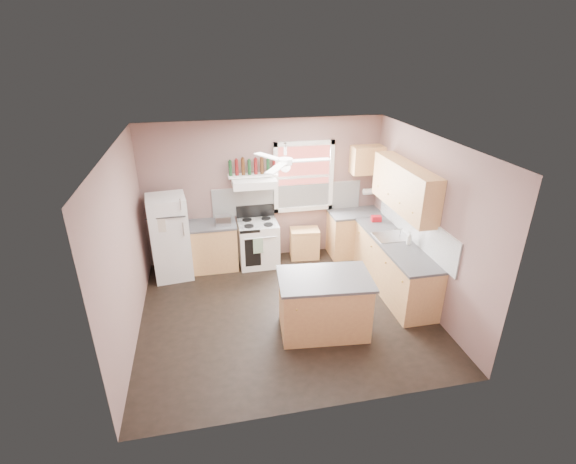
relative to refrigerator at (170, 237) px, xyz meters
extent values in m
plane|color=black|center=(1.79, -1.53, -0.77)|extent=(4.50, 4.50, 0.00)
plane|color=white|center=(1.79, -1.53, 1.93)|extent=(4.50, 4.50, 0.00)
cube|color=#785A54|center=(1.79, 0.49, 0.58)|extent=(4.50, 0.05, 2.70)
cube|color=#785A54|center=(4.06, -1.53, 0.58)|extent=(0.05, 4.00, 2.70)
cube|color=#785A54|center=(-0.49, -1.53, 0.58)|extent=(0.05, 4.00, 2.70)
cube|color=white|center=(2.24, 0.45, 0.41)|extent=(2.90, 0.03, 0.55)
cube|color=white|center=(4.02, -1.23, 0.41)|extent=(0.03, 2.60, 0.55)
cube|color=maroon|center=(2.54, 0.45, 0.83)|extent=(1.00, 0.02, 1.20)
cube|color=white|center=(2.54, 0.42, 0.83)|extent=(1.16, 0.07, 1.36)
cube|color=white|center=(0.00, 0.00, 0.00)|extent=(0.72, 0.70, 1.54)
cube|color=tan|center=(0.73, 0.17, -0.34)|extent=(0.90, 0.60, 0.86)
cube|color=#434346|center=(0.73, 0.17, 0.11)|extent=(0.92, 0.62, 0.04)
cube|color=silver|center=(0.96, 0.06, 0.22)|extent=(0.28, 0.16, 0.18)
cube|color=white|center=(1.59, 0.14, -0.34)|extent=(0.73, 0.64, 0.86)
cube|color=white|center=(1.56, 0.22, 0.85)|extent=(0.78, 0.50, 0.14)
cube|color=white|center=(1.56, 0.34, 0.95)|extent=(0.90, 0.26, 0.03)
cube|color=tan|center=(2.52, 0.22, -0.49)|extent=(0.59, 0.42, 0.55)
cube|color=tan|center=(3.54, 0.17, -0.34)|extent=(1.00, 0.60, 0.86)
cube|color=tan|center=(3.74, -1.23, -0.34)|extent=(0.60, 2.20, 0.86)
cube|color=#434346|center=(3.54, 0.17, 0.11)|extent=(1.02, 0.62, 0.04)
cube|color=#434346|center=(3.73, -1.23, 0.11)|extent=(0.62, 2.22, 0.04)
cube|color=silver|center=(3.73, -1.03, 0.13)|extent=(0.55, 0.45, 0.03)
cylinder|color=silver|center=(3.89, -1.03, 0.20)|extent=(0.03, 0.03, 0.14)
cube|color=tan|center=(3.87, -1.03, 1.01)|extent=(0.33, 1.80, 0.76)
cube|color=tan|center=(3.74, 0.30, 1.13)|extent=(0.60, 0.33, 0.52)
cylinder|color=white|center=(3.86, 0.33, 0.48)|extent=(0.26, 0.12, 0.12)
cube|color=tan|center=(2.24, -2.10, -0.34)|extent=(1.32, 0.91, 0.86)
cube|color=#434346|center=(2.24, -2.10, 0.11)|extent=(1.40, 0.99, 0.04)
cylinder|color=white|center=(1.79, -1.53, 1.68)|extent=(0.20, 0.20, 0.08)
imported|color=silver|center=(3.89, -1.36, 0.24)|extent=(0.12, 0.12, 0.22)
cube|color=#AD0E18|center=(3.75, -0.33, 0.18)|extent=(0.20, 0.15, 0.10)
cylinder|color=#143819|center=(1.16, 0.34, 1.10)|extent=(0.06, 0.06, 0.27)
cylinder|color=#590F0F|center=(1.27, 0.34, 1.11)|extent=(0.06, 0.06, 0.29)
cylinder|color=#3F230F|center=(1.39, 0.34, 1.12)|extent=(0.06, 0.06, 0.31)
cylinder|color=#143819|center=(1.50, 0.34, 1.10)|extent=(0.06, 0.06, 0.27)
cylinder|color=#590F0F|center=(1.61, 0.34, 1.11)|extent=(0.06, 0.06, 0.29)
cylinder|color=#3F230F|center=(1.73, 0.34, 1.12)|extent=(0.06, 0.06, 0.31)
cylinder|color=#143819|center=(1.84, 0.34, 1.10)|extent=(0.06, 0.06, 0.27)
cylinder|color=#590F0F|center=(1.96, 0.34, 1.11)|extent=(0.06, 0.06, 0.29)
camera|label=1|loc=(0.69, -6.98, 3.16)|focal=26.00mm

